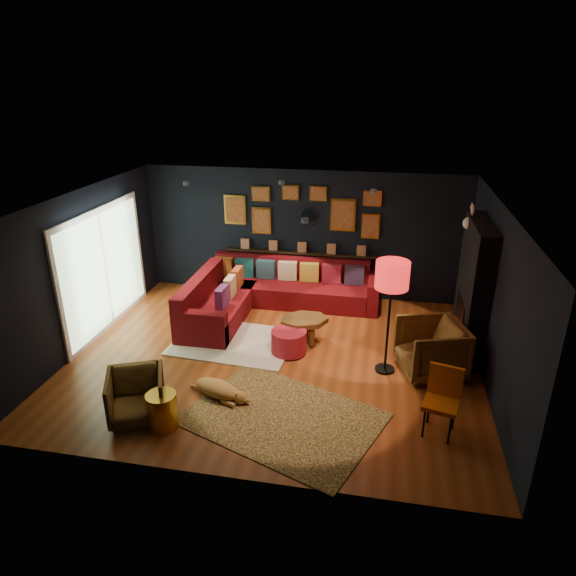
% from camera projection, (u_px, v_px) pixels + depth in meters
% --- Properties ---
extents(floor, '(6.50, 6.50, 0.00)m').
position_uv_depth(floor, '(275.00, 358.00, 8.42)').
color(floor, brown).
rests_on(floor, ground).
extents(room_walls, '(6.50, 6.50, 6.50)m').
position_uv_depth(room_walls, '(274.00, 267.00, 7.81)').
color(room_walls, black).
rests_on(room_walls, ground).
extents(sectional, '(3.41, 2.69, 0.86)m').
position_uv_depth(sectional, '(263.00, 294.00, 10.04)').
color(sectional, '#67090E').
rests_on(sectional, ground).
extents(ledge, '(3.20, 0.12, 0.04)m').
position_uv_depth(ledge, '(302.00, 253.00, 10.50)').
color(ledge, black).
rests_on(ledge, room_walls).
extents(gallery_wall, '(3.15, 0.04, 1.02)m').
position_uv_depth(gallery_wall, '(302.00, 210.00, 10.19)').
color(gallery_wall, gold).
rests_on(gallery_wall, room_walls).
extents(sunburst_mirror, '(0.47, 0.16, 0.47)m').
position_uv_depth(sunburst_mirror, '(308.00, 216.00, 10.22)').
color(sunburst_mirror, silver).
rests_on(sunburst_mirror, room_walls).
extents(fireplace, '(0.31, 1.60, 2.20)m').
position_uv_depth(fireplace, '(472.00, 293.00, 8.30)').
color(fireplace, black).
rests_on(fireplace, ground).
extents(deer_head, '(0.50, 0.28, 0.45)m').
position_uv_depth(deer_head, '(480.00, 224.00, 8.35)').
color(deer_head, white).
rests_on(deer_head, fireplace).
extents(sliding_door, '(0.06, 2.80, 2.20)m').
position_uv_depth(sliding_door, '(104.00, 269.00, 9.10)').
color(sliding_door, white).
rests_on(sliding_door, ground).
extents(ceiling_spots, '(3.30, 2.50, 0.06)m').
position_uv_depth(ceiling_spots, '(284.00, 193.00, 8.16)').
color(ceiling_spots, black).
rests_on(ceiling_spots, room_walls).
extents(shag_rug, '(2.12, 1.62, 0.03)m').
position_uv_depth(shag_rug, '(234.00, 342.00, 8.89)').
color(shag_rug, white).
rests_on(shag_rug, ground).
extents(leopard_rug, '(2.96, 2.56, 0.01)m').
position_uv_depth(leopard_rug, '(283.00, 418.00, 6.93)').
color(leopard_rug, tan).
rests_on(leopard_rug, ground).
extents(coffee_table, '(1.02, 0.89, 0.43)m').
position_uv_depth(coffee_table, '(304.00, 323.00, 8.79)').
color(coffee_table, brown).
rests_on(coffee_table, shag_rug).
extents(pouf, '(0.58, 0.58, 0.38)m').
position_uv_depth(pouf, '(289.00, 341.00, 8.48)').
color(pouf, maroon).
rests_on(pouf, shag_rug).
extents(armchair_left, '(0.93, 0.91, 0.74)m').
position_uv_depth(armchair_left, '(136.00, 394.00, 6.81)').
color(armchair_left, '#AC8035').
rests_on(armchair_left, ground).
extents(armchair_right, '(1.08, 1.12, 0.93)m').
position_uv_depth(armchair_right, '(431.00, 346.00, 7.82)').
color(armchair_right, '#AC8035').
rests_on(armchair_right, ground).
extents(gold_stool, '(0.40, 0.40, 0.50)m').
position_uv_depth(gold_stool, '(162.00, 411.00, 6.68)').
color(gold_stool, gold).
rests_on(gold_stool, ground).
extents(orange_chair, '(0.52, 0.52, 0.91)m').
position_uv_depth(orange_chair, '(443.00, 395.00, 6.51)').
color(orange_chair, black).
rests_on(orange_chair, ground).
extents(floor_lamp, '(0.50, 0.50, 1.81)m').
position_uv_depth(floor_lamp, '(392.00, 279.00, 7.47)').
color(floor_lamp, black).
rests_on(floor_lamp, ground).
extents(dog, '(1.13, 0.83, 0.32)m').
position_uv_depth(dog, '(217.00, 386.00, 7.34)').
color(dog, '#AF743E').
rests_on(dog, leopard_rug).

